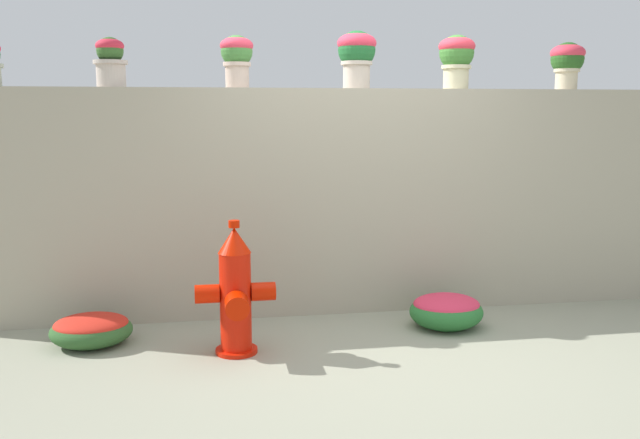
% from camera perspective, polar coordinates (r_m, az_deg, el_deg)
% --- Properties ---
extents(ground_plane, '(24.00, 24.00, 0.00)m').
position_cam_1_polar(ground_plane, '(4.97, 5.48, -10.95)').
color(ground_plane, gray).
extents(stone_wall, '(6.42, 0.35, 1.88)m').
position_cam_1_polar(stone_wall, '(5.83, 2.71, 1.57)').
color(stone_wall, '#A79E88').
rests_on(stone_wall, ground).
extents(potted_plant_1, '(0.26, 0.26, 0.38)m').
position_cam_1_polar(potted_plant_1, '(5.68, -17.07, 12.62)').
color(potted_plant_1, beige).
rests_on(potted_plant_1, stone_wall).
extents(potted_plant_2, '(0.27, 0.27, 0.42)m').
position_cam_1_polar(potted_plant_2, '(5.70, -6.95, 13.43)').
color(potted_plant_2, beige).
rests_on(potted_plant_2, stone_wall).
extents(potted_plant_3, '(0.33, 0.33, 0.47)m').
position_cam_1_polar(potted_plant_3, '(5.83, 3.07, 13.69)').
color(potted_plant_3, '#C2B1A0').
rests_on(potted_plant_3, stone_wall).
extents(potted_plant_4, '(0.31, 0.31, 0.45)m').
position_cam_1_polar(potted_plant_4, '(6.03, 11.31, 13.25)').
color(potted_plant_4, beige).
rests_on(potted_plant_4, stone_wall).
extents(potted_plant_5, '(0.30, 0.30, 0.41)m').
position_cam_1_polar(potted_plant_5, '(6.47, 19.91, 12.36)').
color(potted_plant_5, beige).
rests_on(potted_plant_5, stone_wall).
extents(fire_hydrant, '(0.56, 0.45, 0.95)m').
position_cam_1_polar(fire_hydrant, '(4.83, -7.05, -6.17)').
color(fire_hydrant, red).
rests_on(fire_hydrant, ground).
extents(flower_bush_left, '(0.59, 0.53, 0.23)m').
position_cam_1_polar(flower_bush_left, '(5.33, -18.52, -8.63)').
color(flower_bush_left, '#2D5828').
rests_on(flower_bush_left, ground).
extents(flower_bush_right, '(0.58, 0.53, 0.28)m').
position_cam_1_polar(flower_bush_right, '(5.53, 10.48, -7.40)').
color(flower_bush_right, '#2A7031').
rests_on(flower_bush_right, ground).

